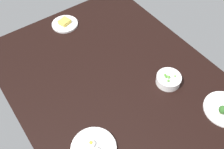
# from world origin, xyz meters

# --- Properties ---
(dining_table) EXTENTS (1.39, 1.11, 0.04)m
(dining_table) POSITION_xyz_m (0.00, 0.00, 0.02)
(dining_table) COLOR black
(dining_table) RESTS_ON ground
(plate_cheese) EXTENTS (0.18, 0.18, 0.04)m
(plate_cheese) POSITION_xyz_m (0.55, 0.00, 0.05)
(plate_cheese) COLOR white
(plate_cheese) RESTS_ON dining_table
(plate_eggs) EXTENTS (0.22, 0.22, 0.05)m
(plate_eggs) POSITION_xyz_m (-0.30, 0.32, 0.05)
(plate_eggs) COLOR white
(plate_eggs) RESTS_ON dining_table
(bowl_peas) EXTENTS (0.14, 0.14, 0.06)m
(bowl_peas) POSITION_xyz_m (-0.22, -0.23, 0.07)
(bowl_peas) COLOR white
(bowl_peas) RESTS_ON dining_table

